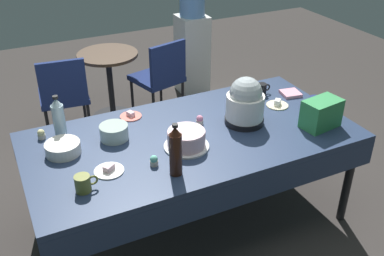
{
  "coord_description": "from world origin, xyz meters",
  "views": [
    {
      "loc": [
        -1.12,
        -2.31,
        2.29
      ],
      "look_at": [
        0.0,
        0.0,
        0.8
      ],
      "focal_mm": 41.74,
      "sensor_mm": 36.0,
      "label": 1
    }
  ],
  "objects_px": {
    "coffee_mug_black": "(262,89)",
    "round_cafe_table": "(109,74)",
    "dessert_plate_cream": "(277,104)",
    "cupcake_vanilla": "(249,103)",
    "ceramic_snack_bowl": "(63,148)",
    "water_cooler": "(192,43)",
    "cupcake_lemon": "(200,120)",
    "coffee_mug_olive": "(83,183)",
    "maroon_chair_right": "(161,74)",
    "frosted_layer_cake": "(186,139)",
    "dessert_plate_white": "(109,170)",
    "dessert_plate_coral": "(131,116)",
    "slow_cooker": "(245,102)",
    "soda_bottle_cola": "(176,151)",
    "cupcake_berry": "(242,92)",
    "coffee_mug_navy": "(315,103)",
    "soda_bottle_water": "(59,118)",
    "potluck_table": "(192,142)",
    "soda_carton": "(321,114)",
    "cupcake_mint": "(41,134)",
    "cupcake_rose": "(154,161)",
    "maroon_chair_left": "(64,93)",
    "glass_salad_bowl": "(114,132)"
  },
  "relations": [
    {
      "from": "cupcake_mint",
      "to": "maroon_chair_left",
      "type": "bearing_deg",
      "value": 73.53
    },
    {
      "from": "potluck_table",
      "to": "soda_carton",
      "type": "relative_size",
      "value": 8.46
    },
    {
      "from": "dessert_plate_cream",
      "to": "soda_bottle_water",
      "type": "height_order",
      "value": "soda_bottle_water"
    },
    {
      "from": "frosted_layer_cake",
      "to": "dessert_plate_coral",
      "type": "bearing_deg",
      "value": 109.14
    },
    {
      "from": "ceramic_snack_bowl",
      "to": "cupcake_vanilla",
      "type": "bearing_deg",
      "value": 1.64
    },
    {
      "from": "round_cafe_table",
      "to": "coffee_mug_black",
      "type": "bearing_deg",
      "value": -61.4
    },
    {
      "from": "ceramic_snack_bowl",
      "to": "cupcake_vanilla",
      "type": "xyz_separation_m",
      "value": [
        1.38,
        0.04,
        -0.01
      ]
    },
    {
      "from": "dessert_plate_coral",
      "to": "soda_bottle_water",
      "type": "xyz_separation_m",
      "value": [
        -0.5,
        -0.05,
        0.13
      ]
    },
    {
      "from": "soda_bottle_cola",
      "to": "cupcake_rose",
      "type": "bearing_deg",
      "value": 121.9
    },
    {
      "from": "frosted_layer_cake",
      "to": "cupcake_vanilla",
      "type": "distance_m",
      "value": 0.73
    },
    {
      "from": "dessert_plate_cream",
      "to": "coffee_mug_black",
      "type": "xyz_separation_m",
      "value": [
        0.01,
        0.22,
        0.03
      ]
    },
    {
      "from": "frosted_layer_cake",
      "to": "cupcake_berry",
      "type": "xyz_separation_m",
      "value": [
        0.71,
        0.49,
        -0.03
      ]
    },
    {
      "from": "soda_carton",
      "to": "dessert_plate_coral",
      "type": "bearing_deg",
      "value": 139.78
    },
    {
      "from": "maroon_chair_right",
      "to": "dessert_plate_coral",
      "type": "bearing_deg",
      "value": -120.99
    },
    {
      "from": "glass_salad_bowl",
      "to": "soda_bottle_cola",
      "type": "xyz_separation_m",
      "value": [
        0.21,
        -0.53,
        0.11
      ]
    },
    {
      "from": "dessert_plate_cream",
      "to": "cupcake_vanilla",
      "type": "bearing_deg",
      "value": 157.17
    },
    {
      "from": "water_cooler",
      "to": "cupcake_lemon",
      "type": "bearing_deg",
      "value": -114.46
    },
    {
      "from": "soda_bottle_cola",
      "to": "slow_cooker",
      "type": "bearing_deg",
      "value": 27.08
    },
    {
      "from": "coffee_mug_black",
      "to": "round_cafe_table",
      "type": "xyz_separation_m",
      "value": [
        -0.82,
        1.5,
        -0.3
      ]
    },
    {
      "from": "coffee_mug_black",
      "to": "maroon_chair_left",
      "type": "bearing_deg",
      "value": 136.13
    },
    {
      "from": "potluck_table",
      "to": "cupcake_vanilla",
      "type": "relative_size",
      "value": 32.59
    },
    {
      "from": "slow_cooker",
      "to": "coffee_mug_navy",
      "type": "height_order",
      "value": "slow_cooker"
    },
    {
      "from": "soda_bottle_cola",
      "to": "water_cooler",
      "type": "xyz_separation_m",
      "value": [
        1.27,
        2.41,
        -0.32
      ]
    },
    {
      "from": "ceramic_snack_bowl",
      "to": "round_cafe_table",
      "type": "relative_size",
      "value": 0.3
    },
    {
      "from": "ceramic_snack_bowl",
      "to": "coffee_mug_olive",
      "type": "xyz_separation_m",
      "value": [
        0.02,
        -0.43,
        0.01
      ]
    },
    {
      "from": "cupcake_berry",
      "to": "dessert_plate_cream",
      "type": "bearing_deg",
      "value": -59.92
    },
    {
      "from": "coffee_mug_olive",
      "to": "cupcake_lemon",
      "type": "bearing_deg",
      "value": 23.15
    },
    {
      "from": "glass_salad_bowl",
      "to": "soda_bottle_water",
      "type": "xyz_separation_m",
      "value": [
        -0.31,
        0.19,
        0.09
      ]
    },
    {
      "from": "maroon_chair_left",
      "to": "ceramic_snack_bowl",
      "type": "bearing_deg",
      "value": -100.38
    },
    {
      "from": "dessert_plate_coral",
      "to": "coffee_mug_navy",
      "type": "distance_m",
      "value": 1.35
    },
    {
      "from": "cupcake_mint",
      "to": "round_cafe_table",
      "type": "bearing_deg",
      "value": 58.86
    },
    {
      "from": "coffee_mug_black",
      "to": "dessert_plate_cream",
      "type": "bearing_deg",
      "value": -91.49
    },
    {
      "from": "cupcake_berry",
      "to": "soda_bottle_cola",
      "type": "relative_size",
      "value": 0.2
    },
    {
      "from": "soda_bottle_cola",
      "to": "coffee_mug_black",
      "type": "distance_m",
      "value": 1.25
    },
    {
      "from": "frosted_layer_cake",
      "to": "water_cooler",
      "type": "distance_m",
      "value": 2.45
    },
    {
      "from": "cupcake_vanilla",
      "to": "maroon_chair_right",
      "type": "relative_size",
      "value": 0.08
    },
    {
      "from": "round_cafe_table",
      "to": "maroon_chair_right",
      "type": "bearing_deg",
      "value": -25.35
    },
    {
      "from": "glass_salad_bowl",
      "to": "soda_carton",
      "type": "xyz_separation_m",
      "value": [
        1.32,
        -0.46,
        0.05
      ]
    },
    {
      "from": "coffee_mug_olive",
      "to": "water_cooler",
      "type": "height_order",
      "value": "water_cooler"
    },
    {
      "from": "frosted_layer_cake",
      "to": "maroon_chair_left",
      "type": "distance_m",
      "value": 1.8
    },
    {
      "from": "cupcake_mint",
      "to": "soda_bottle_cola",
      "type": "bearing_deg",
      "value": -49.41
    },
    {
      "from": "frosted_layer_cake",
      "to": "soda_bottle_water",
      "type": "height_order",
      "value": "soda_bottle_water"
    },
    {
      "from": "cupcake_lemon",
      "to": "water_cooler",
      "type": "relative_size",
      "value": 0.05
    },
    {
      "from": "cupcake_rose",
      "to": "cupcake_lemon",
      "type": "relative_size",
      "value": 1.0
    },
    {
      "from": "frosted_layer_cake",
      "to": "coffee_mug_olive",
      "type": "height_order",
      "value": "frosted_layer_cake"
    },
    {
      "from": "cupcake_vanilla",
      "to": "cupcake_mint",
      "type": "bearing_deg",
      "value": 172.23
    },
    {
      "from": "dessert_plate_white",
      "to": "dessert_plate_coral",
      "type": "height_order",
      "value": "dessert_plate_white"
    },
    {
      "from": "soda_bottle_cola",
      "to": "coffee_mug_navy",
      "type": "bearing_deg",
      "value": 13.53
    },
    {
      "from": "slow_cooker",
      "to": "dessert_plate_white",
      "type": "bearing_deg",
      "value": -171.38
    },
    {
      "from": "glass_salad_bowl",
      "to": "dessert_plate_white",
      "type": "relative_size",
      "value": 1.06
    }
  ]
}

